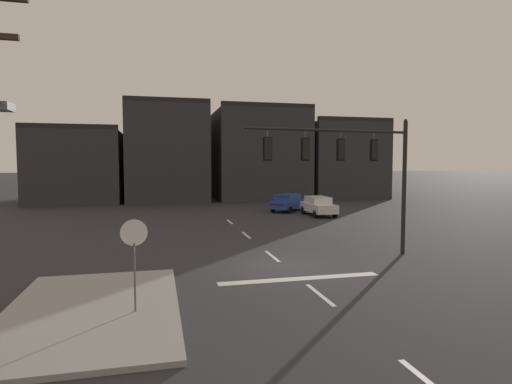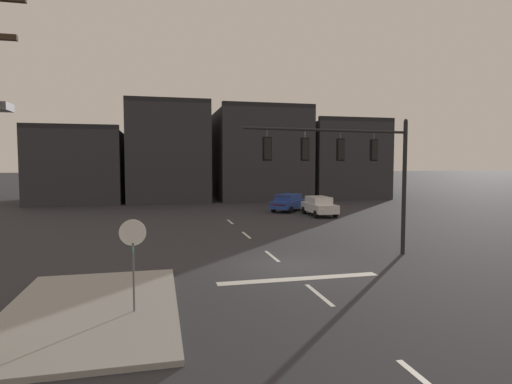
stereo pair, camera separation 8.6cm
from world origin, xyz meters
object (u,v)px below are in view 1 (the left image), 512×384
(car_lot_nearside, at_px, (288,202))
(stop_sign, at_px, (134,243))
(car_lot_middle, at_px, (318,206))
(signal_mast_near_side, at_px, (352,160))

(car_lot_nearside, bearing_deg, stop_sign, -117.16)
(stop_sign, bearing_deg, car_lot_middle, 55.92)
(stop_sign, xyz_separation_m, car_lot_nearside, (12.41, 24.19, -1.29))
(car_lot_middle, bearing_deg, signal_mast_near_side, -106.45)
(signal_mast_near_side, height_order, car_lot_nearside, signal_mast_near_side)
(signal_mast_near_side, relative_size, car_lot_middle, 1.84)
(stop_sign, bearing_deg, signal_mast_near_side, 29.50)
(signal_mast_near_side, bearing_deg, car_lot_middle, 73.55)
(car_lot_nearside, xyz_separation_m, car_lot_middle, (1.53, -3.59, 0.00))
(signal_mast_near_side, xyz_separation_m, stop_sign, (-9.43, -5.34, -2.44))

